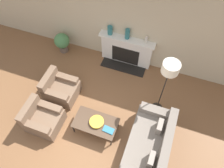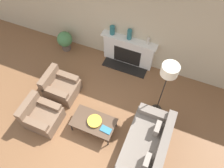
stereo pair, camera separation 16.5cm
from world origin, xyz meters
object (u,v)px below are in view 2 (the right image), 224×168
at_px(coffee_table, 94,122).
at_px(potted_plant, 65,40).
at_px(mantel_vase_center_left, 129,34).
at_px(bowl, 95,121).
at_px(mantel_vase_center_right, 148,41).
at_px(armchair_far, 60,87).
at_px(book, 106,130).
at_px(armchair_near, 41,116).
at_px(mantel_vase_left, 112,30).
at_px(floor_lamp, 169,74).
at_px(fireplace, 128,51).
at_px(couch, 147,147).

xyz_separation_m(coffee_table, potted_plant, (-2.13, 2.27, 0.03)).
bearing_deg(mantel_vase_center_left, bowl, -89.10).
distance_m(mantel_vase_center_right, potted_plant, 2.79).
bearing_deg(armchair_far, book, -112.73).
distance_m(armchair_near, mantel_vase_center_right, 3.56).
bearing_deg(mantel_vase_left, mantel_vase_center_left, 0.00).
bearing_deg(armchair_near, mantel_vase_center_left, -25.31).
bearing_deg(coffee_table, book, -12.20).
bearing_deg(floor_lamp, mantel_vase_center_left, 135.37).
distance_m(book, mantel_vase_center_right, 2.73).
xyz_separation_m(fireplace, couch, (1.45, -2.59, -0.19)).
bearing_deg(couch, armchair_near, -84.36).
bearing_deg(book, mantel_vase_center_left, 103.43).
bearing_deg(potted_plant, armchair_far, -65.08).
bearing_deg(mantel_vase_center_right, potted_plant, -174.26).
distance_m(mantel_vase_left, potted_plant, 1.77).
height_order(bowl, book, bowl).
bearing_deg(mantel_vase_center_left, armchair_far, -125.76).
bearing_deg(armchair_near, fireplace, -25.59).
distance_m(coffee_table, potted_plant, 3.11).
bearing_deg(coffee_table, couch, -2.32).
distance_m(armchair_far, mantel_vase_left, 2.24).
height_order(couch, mantel_vase_center_left, mantel_vase_center_left).
relative_size(fireplace, mantel_vase_center_right, 7.39).
bearing_deg(couch, armchair_far, -104.16).
bearing_deg(mantel_vase_center_right, book, -93.71).
bearing_deg(armchair_far, armchair_near, -180.00).
xyz_separation_m(couch, book, (-1.06, -0.02, 0.11)).
bearing_deg(fireplace, bowl, -89.32).
bearing_deg(armchair_near, mantel_vase_left, -16.08).
bearing_deg(mantel_vase_center_right, mantel_vase_center_left, 180.00).
height_order(mantel_vase_center_left, mantel_vase_center_right, mantel_vase_center_left).
xyz_separation_m(bowl, mantel_vase_center_right, (0.52, 2.53, 0.69)).
bearing_deg(book, mantel_vase_left, 114.32).
bearing_deg(armchair_far, fireplace, -36.18).
bearing_deg(mantel_vase_center_left, armchair_near, -115.31).
distance_m(fireplace, mantel_vase_center_right, 0.84).
height_order(mantel_vase_left, potted_plant, mantel_vase_left).
bearing_deg(coffee_table, fireplace, 90.03).
height_order(armchair_far, floor_lamp, floor_lamp).
relative_size(armchair_near, mantel_vase_center_left, 2.69).
relative_size(couch, potted_plant, 2.65).
bearing_deg(fireplace, coffee_table, -89.97).
bearing_deg(floor_lamp, bowl, -139.02).
relative_size(couch, bowl, 5.04).
relative_size(book, potted_plant, 0.42).
bearing_deg(coffee_table, armchair_near, -166.21).
relative_size(coffee_table, mantel_vase_center_left, 3.46).
bearing_deg(potted_plant, mantel_vase_center_left, 7.25).
distance_m(fireplace, floor_lamp, 2.25).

